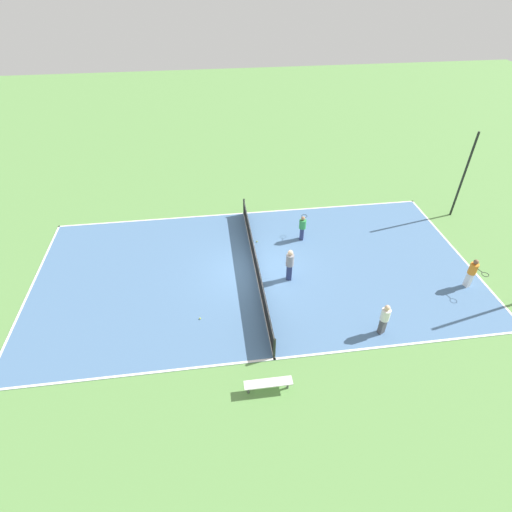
{
  "coord_description": "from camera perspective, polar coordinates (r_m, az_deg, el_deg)",
  "views": [
    {
      "loc": [
        14.5,
        -1.95,
        12.31
      ],
      "look_at": [
        0.0,
        0.0,
        0.9
      ],
      "focal_mm": 28.0,
      "sensor_mm": 36.0,
      "label": 1
    }
  ],
  "objects": [
    {
      "name": "fence_post_back_left",
      "position": [
        24.73,
        27.53,
        10.09
      ],
      "size": [
        0.12,
        0.12,
        4.9
      ],
      "color": "black",
      "rests_on": "ground_plane"
    },
    {
      "name": "player_center_orange",
      "position": [
        20.16,
        28.5,
        -1.97
      ],
      "size": [
        0.99,
        0.56,
        1.51
      ],
      "rotation": [
        0.0,
        0.0,
        0.26
      ],
      "color": "white",
      "rests_on": "court_surface"
    },
    {
      "name": "court_surface",
      "position": [
        19.11,
        -0.0,
        -2.1
      ],
      "size": [
        10.55,
        20.74,
        0.02
      ],
      "color": "#4C729E",
      "rests_on": "ground_plane"
    },
    {
      "name": "bench",
      "position": [
        14.43,
        1.77,
        -17.75
      ],
      "size": [
        0.36,
        1.68,
        0.45
      ],
      "rotation": [
        0.0,
        0.0,
        1.57
      ],
      "color": "silver",
      "rests_on": "ground_plane"
    },
    {
      "name": "player_near_white",
      "position": [
        16.5,
        17.9,
        -8.38
      ],
      "size": [
        0.48,
        0.48,
        1.49
      ],
      "rotation": [
        0.0,
        0.0,
        2.04
      ],
      "color": "#4C4C51",
      "rests_on": "court_surface"
    },
    {
      "name": "tennis_net",
      "position": [
        18.79,
        -0.0,
        -0.9
      ],
      "size": [
        10.35,
        0.1,
        0.99
      ],
      "color": "black",
      "rests_on": "court_surface"
    },
    {
      "name": "player_baseline_gray",
      "position": [
        18.1,
        4.85,
        -1.02
      ],
      "size": [
        0.45,
        0.45,
        1.65
      ],
      "rotation": [
        0.0,
        0.0,
        4.42
      ],
      "color": "navy",
      "rests_on": "court_surface"
    },
    {
      "name": "tennis_ball_far_baseline",
      "position": [
        16.95,
        -7.99,
        -8.82
      ],
      "size": [
        0.07,
        0.07,
        0.07
      ],
      "primitive_type": "sphere",
      "color": "#CCE033",
      "rests_on": "court_surface"
    },
    {
      "name": "ground_plane",
      "position": [
        19.12,
        -0.0,
        -2.13
      ],
      "size": [
        80.0,
        80.0,
        0.0
      ],
      "primitive_type": "plane",
      "color": "#60934C"
    },
    {
      "name": "tennis_ball_left_sideline",
      "position": [
        20.92,
        0.14,
        2.09
      ],
      "size": [
        0.07,
        0.07,
        0.07
      ],
      "primitive_type": "sphere",
      "color": "#CCE033",
      "rests_on": "court_surface"
    },
    {
      "name": "player_far_green",
      "position": [
        20.88,
        6.66,
        4.21
      ],
      "size": [
        0.99,
        0.64,
        1.39
      ],
      "rotation": [
        0.0,
        0.0,
        2.78
      ],
      "color": "navy",
      "rests_on": "court_surface"
    }
  ]
}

